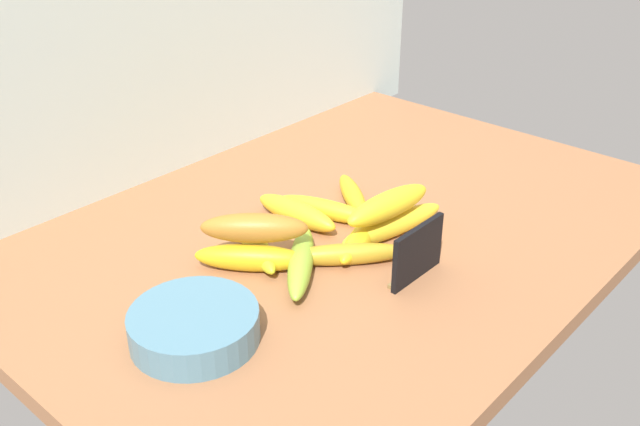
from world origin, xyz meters
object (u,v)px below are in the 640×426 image
banana_1 (393,225)px  banana_3 (301,262)px  banana_0 (250,258)px  banana_4 (361,238)px  fruit_bowl (194,326)px  banana_10 (388,205)px  banana_2 (346,254)px  banana_5 (254,242)px  banana_8 (296,212)px  banana_9 (254,228)px  banana_7 (325,209)px  banana_6 (353,196)px  chalkboard_sign (417,254)px

banana_1 → banana_3: (-17.50, 3.46, -0.08)cm
banana_0 → banana_4: banana_0 is taller
fruit_bowl → banana_0: 17.21cm
banana_1 → banana_10: (-1.28, 0.17, 3.97)cm
banana_2 → banana_5: bearing=118.2°
banana_0 → banana_3: (4.38, -5.97, -0.23)cm
banana_8 → banana_4: bearing=-85.9°
banana_2 → banana_8: (4.09, 13.94, 0.32)cm
banana_0 → banana_4: (15.48, -8.15, -0.30)cm
banana_3 → banana_9: bearing=114.8°
banana_2 → banana_3: bearing=150.9°
banana_10 → banana_8: bearing=113.6°
banana_2 → banana_9: bearing=132.7°
banana_4 → banana_7: 10.97cm
banana_3 → banana_7: (14.59, 8.22, -0.13)cm
banana_7 → banana_2: bearing=-126.3°
banana_0 → banana_2: 14.04cm
banana_6 → banana_8: 11.56cm
banana_1 → banana_8: banana_8 is taller
banana_6 → banana_9: size_ratio=1.01×
banana_6 → banana_8: (-11.24, 2.67, 0.35)cm
banana_6 → banana_10: 13.03cm
banana_3 → banana_6: 22.82cm
banana_2 → banana_1: bearing=-0.4°
banana_4 → fruit_bowl: bearing=177.2°
banana_1 → banana_7: banana_1 is taller
banana_2 → banana_7: 14.38cm
fruit_bowl → banana_9: bearing=22.2°
fruit_bowl → banana_10: size_ratio=0.96×
banana_8 → banana_3: bearing=-133.9°
banana_7 → banana_1: bearing=-76.0°
banana_2 → banana_8: banana_8 is taller
chalkboard_sign → banana_6: bearing=61.5°
fruit_bowl → banana_6: 42.55cm
banana_1 → banana_9: size_ratio=1.31×
chalkboard_sign → banana_5: bearing=115.4°
banana_1 → banana_6: banana_1 is taller
banana_2 → banana_3: (-6.08, 3.38, 0.14)cm
banana_5 → banana_7: 15.25cm
banana_4 → banana_5: 16.32cm
banana_0 → banana_1: 23.83cm
banana_0 → banana_1: bearing=-23.3°
chalkboard_sign → banana_0: chalkboard_sign is taller
banana_4 → banana_2: bearing=-166.6°
banana_8 → banana_1: bearing=-62.4°
banana_3 → banana_10: banana_10 is taller
banana_4 → banana_10: size_ratio=0.89×
banana_6 → banana_8: bearing=166.6°
banana_10 → banana_0: bearing=155.8°
banana_5 → banana_4: bearing=-44.1°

